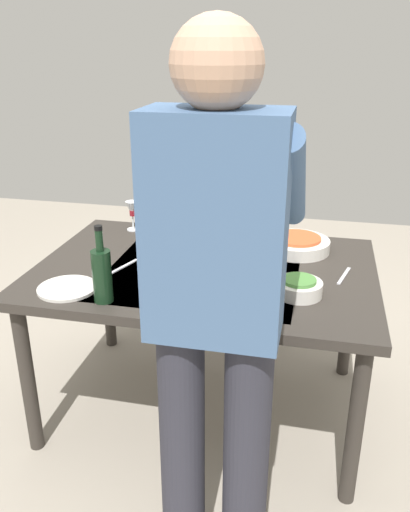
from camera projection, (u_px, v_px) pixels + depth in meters
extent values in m
plane|color=#9E9384|center=(205.00, 405.00, 2.53)|extent=(6.00, 6.00, 0.00)
cube|color=#332D28|center=(205.00, 271.00, 2.27)|extent=(1.44, 0.99, 0.04)
cube|color=beige|center=(205.00, 267.00, 2.26)|extent=(0.79, 0.84, 0.00)
cylinder|color=#332D28|center=(349.00, 315.00, 2.66)|extent=(0.06, 0.06, 0.69)
cylinder|color=#332D28|center=(108.00, 290.00, 2.92)|extent=(0.06, 0.06, 0.69)
cylinder|color=#332D28|center=(355.00, 427.00, 1.89)|extent=(0.06, 0.06, 0.69)
cylinder|color=#332D28|center=(28.00, 379.00, 2.15)|extent=(0.06, 0.06, 0.69)
cube|color=black|center=(230.00, 257.00, 3.09)|extent=(0.40, 0.40, 0.04)
cube|color=#332D28|center=(236.00, 208.00, 3.15)|extent=(0.40, 0.04, 0.45)
cylinder|color=#332D28|center=(261.00, 282.00, 3.29)|extent=(0.04, 0.04, 0.43)
cylinder|color=#332D28|center=(208.00, 277.00, 3.36)|extent=(0.04, 0.04, 0.43)
cylinder|color=#332D28|center=(254.00, 307.00, 2.98)|extent=(0.04, 0.04, 0.43)
cylinder|color=#332D28|center=(196.00, 301.00, 3.05)|extent=(0.04, 0.04, 0.43)
cylinder|color=#2D2D38|center=(183.00, 450.00, 1.65)|extent=(0.14, 0.14, 0.88)
cylinder|color=#2D2D38|center=(246.00, 460.00, 1.61)|extent=(0.14, 0.14, 0.88)
cube|color=#47668E|center=(216.00, 229.00, 1.35)|extent=(0.36, 0.20, 0.60)
sphere|color=tan|center=(217.00, 63.00, 1.19)|extent=(0.22, 0.22, 0.22)
cylinder|color=#47668E|center=(175.00, 176.00, 1.57)|extent=(0.08, 0.52, 0.40)
cylinder|color=#47668E|center=(291.00, 182.00, 1.50)|extent=(0.08, 0.52, 0.40)
cylinder|color=black|center=(102.00, 276.00, 1.93)|extent=(0.07, 0.07, 0.20)
cylinder|color=black|center=(99.00, 241.00, 1.87)|extent=(0.03, 0.03, 0.08)
cylinder|color=black|center=(98.00, 228.00, 1.85)|extent=(0.03, 0.03, 0.02)
cylinder|color=white|center=(228.00, 248.00, 2.45)|extent=(0.06, 0.06, 0.01)
cylinder|color=white|center=(228.00, 240.00, 2.44)|extent=(0.01, 0.01, 0.07)
cone|color=white|center=(228.00, 226.00, 2.41)|extent=(0.07, 0.07, 0.07)
cylinder|color=maroon|center=(228.00, 230.00, 2.42)|extent=(0.03, 0.03, 0.03)
cylinder|color=white|center=(133.00, 229.00, 2.69)|extent=(0.06, 0.06, 0.01)
cylinder|color=white|center=(133.00, 222.00, 2.68)|extent=(0.01, 0.01, 0.07)
cone|color=white|center=(132.00, 209.00, 2.65)|extent=(0.07, 0.07, 0.07)
cylinder|color=maroon|center=(133.00, 213.00, 2.66)|extent=(0.03, 0.03, 0.03)
cylinder|color=silver|center=(145.00, 242.00, 2.40)|extent=(0.07, 0.07, 0.09)
cylinder|color=silver|center=(248.00, 276.00, 2.06)|extent=(0.07, 0.07, 0.09)
cylinder|color=silver|center=(236.00, 259.00, 2.22)|extent=(0.07, 0.07, 0.09)
cylinder|color=silver|center=(297.00, 245.00, 2.42)|extent=(0.30, 0.30, 0.05)
cylinder|color=#C6562D|center=(297.00, 240.00, 2.41)|extent=(0.22, 0.22, 0.03)
cylinder|color=silver|center=(299.00, 288.00, 2.00)|extent=(0.18, 0.18, 0.05)
cylinder|color=#4C843D|center=(299.00, 283.00, 1.99)|extent=(0.13, 0.13, 0.03)
cylinder|color=silver|center=(213.00, 296.00, 1.94)|extent=(0.16, 0.16, 0.05)
cylinder|color=tan|center=(213.00, 290.00, 1.93)|extent=(0.12, 0.12, 0.03)
cylinder|color=silver|center=(188.00, 240.00, 2.54)|extent=(0.23, 0.23, 0.01)
cylinder|color=silver|center=(67.00, 288.00, 2.05)|extent=(0.23, 0.23, 0.01)
cube|color=silver|center=(122.00, 267.00, 2.25)|extent=(0.08, 0.19, 0.00)
cube|color=silver|center=(344.00, 276.00, 2.17)|extent=(0.06, 0.18, 0.00)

